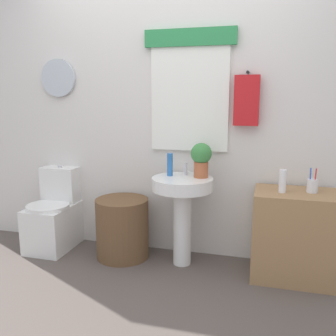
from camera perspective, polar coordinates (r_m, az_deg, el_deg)
ground_plane at (r=2.60m, az=-6.90°, el=-21.64°), size 8.00×8.00×0.00m
back_wall at (r=3.28m, az=0.33°, el=9.38°), size 4.40×0.18×2.60m
toilet at (r=3.64m, az=-17.06°, el=-7.22°), size 0.38×0.51×0.76m
laundry_hamper at (r=3.31m, az=-7.02°, el=-9.14°), size 0.46×0.46×0.52m
pedestal_sink at (r=3.06m, az=2.22°, el=-4.93°), size 0.50×0.50×0.74m
faucet at (r=3.12m, az=2.76°, el=-0.15°), size 0.03×0.03×0.10m
wooden_cabinet at (r=3.06m, az=18.77°, el=-9.76°), size 0.62×0.44×0.69m
soap_bottle at (r=3.07m, az=0.30°, el=0.54°), size 0.05×0.05×0.19m
potted_plant at (r=3.01m, az=5.13°, el=1.59°), size 0.17×0.17×0.28m
lotion_bottle at (r=2.89m, az=17.21°, el=-1.94°), size 0.05×0.05×0.17m
toothbrush_cup at (r=2.98m, az=21.30°, el=-2.54°), size 0.08×0.08×0.19m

